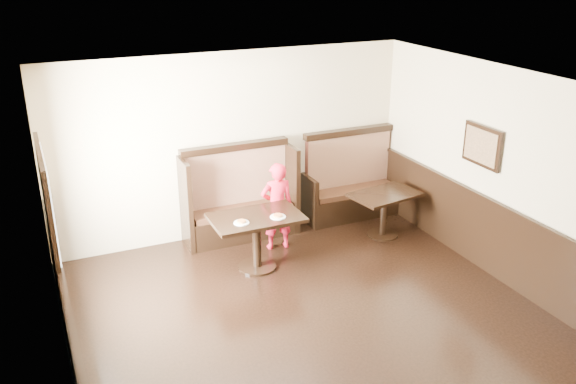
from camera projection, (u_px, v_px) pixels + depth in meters
ground at (343, 354)px, 6.68m from camera, size 7.00×7.00×0.00m
room_shell at (308, 295)px, 6.56m from camera, size 7.00×7.00×7.00m
booth_main at (239, 204)px, 9.28m from camera, size 1.75×0.72×1.45m
booth_neighbor at (351, 188)px, 10.03m from camera, size 1.65×0.72×1.45m
table_main at (256, 228)px, 8.28m from camera, size 1.23×0.77×0.78m
table_neighbor at (384, 204)px, 9.27m from camera, size 1.10×0.81×0.70m
child at (277, 206)px, 8.84m from camera, size 0.51×0.36×1.32m
pizza_plate_left at (241, 222)px, 8.00m from camera, size 0.21×0.21×0.04m
pizza_plate_right at (278, 216)px, 8.18m from camera, size 0.22×0.22×0.04m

